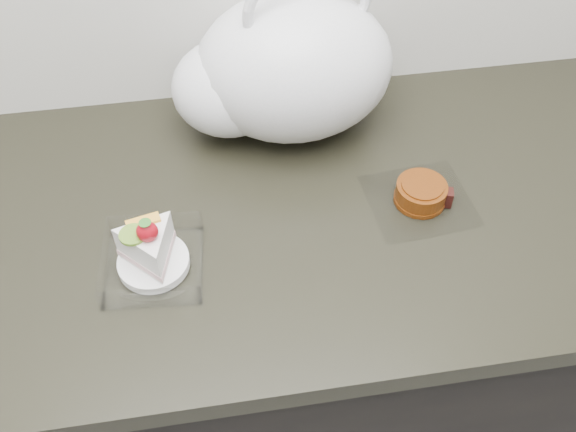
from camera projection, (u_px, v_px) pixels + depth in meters
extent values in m
cube|color=black|center=(251.00, 356.00, 1.38)|extent=(2.00, 0.60, 0.86)
cube|color=black|center=(240.00, 221.00, 1.04)|extent=(2.04, 0.64, 0.04)
cube|color=white|center=(155.00, 266.00, 0.96)|extent=(0.16, 0.16, 0.00)
cylinder|color=white|center=(154.00, 262.00, 0.95)|extent=(0.11, 0.11, 0.01)
ellipsoid|color=red|center=(147.00, 232.00, 0.88)|extent=(0.03, 0.03, 0.03)
cone|color=#2D7223|center=(145.00, 224.00, 0.87)|extent=(0.02, 0.02, 0.01)
cylinder|color=olive|center=(133.00, 235.00, 0.89)|extent=(0.04, 0.04, 0.00)
cube|color=#F7AA2E|center=(143.00, 221.00, 0.91)|extent=(0.05, 0.03, 0.00)
cube|color=white|center=(419.00, 201.00, 1.05)|extent=(0.18, 0.17, 0.00)
cylinder|color=#6A2E0C|center=(421.00, 193.00, 1.03)|extent=(0.10, 0.10, 0.03)
cylinder|color=#6A2E0C|center=(419.00, 199.00, 1.04)|extent=(0.10, 0.10, 0.01)
cylinder|color=#6A2E0C|center=(423.00, 185.00, 1.02)|extent=(0.08, 0.08, 0.00)
cube|color=black|center=(445.00, 197.00, 1.03)|extent=(0.03, 0.03, 0.03)
ellipsoid|color=white|center=(294.00, 67.00, 1.07)|extent=(0.39, 0.33, 0.25)
ellipsoid|color=white|center=(230.00, 88.00, 1.08)|extent=(0.23, 0.21, 0.16)
torus|color=white|center=(282.00, 9.00, 0.98)|extent=(0.13, 0.07, 0.14)
torus|color=white|center=(333.00, 1.00, 1.01)|extent=(0.13, 0.02, 0.13)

